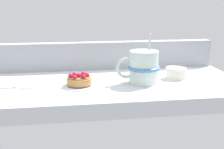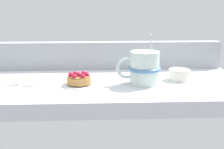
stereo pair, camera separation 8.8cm
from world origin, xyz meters
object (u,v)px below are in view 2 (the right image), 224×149
(coffee_mug, at_px, (144,68))
(sugar_bowl, at_px, (179,74))
(dessert_fork, at_px, (9,84))
(raspberry_tart, at_px, (79,79))
(dessert_plate, at_px, (79,84))

(coffee_mug, relative_size, sugar_bowl, 2.19)
(coffee_mug, height_order, dessert_fork, coffee_mug)
(dessert_fork, height_order, sugar_bowl, sugar_bowl)
(coffee_mug, relative_size, dessert_fork, 0.93)
(coffee_mug, distance_m, dessert_fork, 0.39)
(raspberry_tart, relative_size, sugar_bowl, 1.05)
(dessert_plate, bearing_deg, dessert_fork, 177.17)
(raspberry_tart, xyz_separation_m, coffee_mug, (0.19, 0.00, 0.03))
(coffee_mug, xyz_separation_m, sugar_bowl, (0.12, 0.04, -0.03))
(dessert_plate, height_order, sugar_bowl, sugar_bowl)
(dessert_fork, distance_m, sugar_bowl, 0.51)
(coffee_mug, bearing_deg, sugar_bowl, 18.34)
(dessert_plate, bearing_deg, raspberry_tart, 95.08)
(sugar_bowl, bearing_deg, dessert_fork, -176.29)
(coffee_mug, distance_m, sugar_bowl, 0.13)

